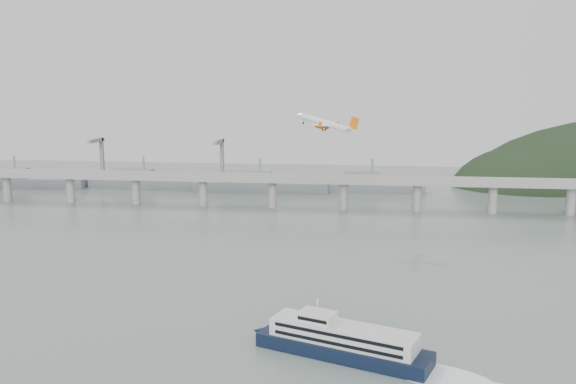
# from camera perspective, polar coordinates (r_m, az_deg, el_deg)

# --- Properties ---
(ground) EXTENTS (900.00, 900.00, 0.00)m
(ground) POSITION_cam_1_polar(r_m,az_deg,el_deg) (234.57, -1.76, -10.96)
(ground) COLOR slate
(ground) RESTS_ON ground
(bridge) EXTENTS (800.00, 22.00, 23.90)m
(bridge) POSITION_cam_1_polar(r_m,az_deg,el_deg) (423.34, 2.38, 0.80)
(bridge) COLOR gray
(bridge) RESTS_ON ground
(distant_fleet) EXTENTS (453.00, 60.90, 40.00)m
(distant_fleet) POSITION_cam_1_polar(r_m,az_deg,el_deg) (523.77, -14.03, 0.96)
(distant_fleet) COLOR slate
(distant_fleet) RESTS_ON ground
(ferry) EXTENTS (87.63, 39.81, 17.22)m
(ferry) POSITION_cam_1_polar(r_m,az_deg,el_deg) (196.29, 5.16, -13.76)
(ferry) COLOR black
(ferry) RESTS_ON ground
(airliner) EXTENTS (34.52, 31.71, 11.64)m
(airliner) POSITION_cam_1_polar(r_m,az_deg,el_deg) (316.83, 3.56, 6.43)
(airliner) COLOR white
(airliner) RESTS_ON ground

